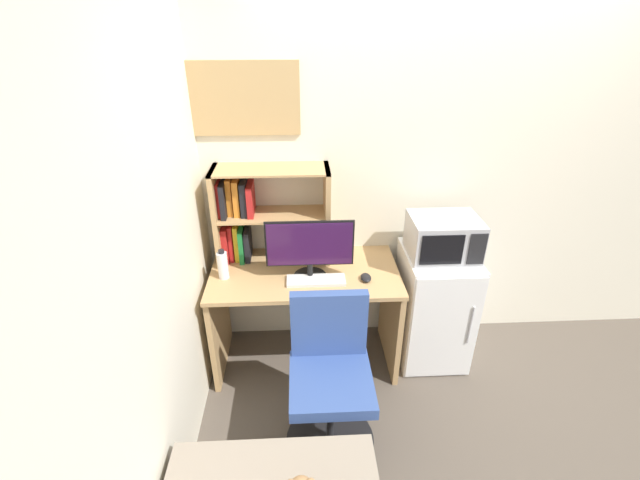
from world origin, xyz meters
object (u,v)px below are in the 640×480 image
monitor (310,248)px  microwave (443,237)px  computer_mouse (366,278)px  water_bottle (223,265)px  hutch_bookshelf (254,213)px  wall_corkboard (235,99)px  keyboard (316,280)px  desk_chair (330,384)px  mini_fridge (433,306)px

monitor → microwave: 0.89m
computer_mouse → microwave: 0.58m
water_bottle → computer_mouse: bearing=-4.6°
monitor → microwave: size_ratio=1.25×
computer_mouse → microwave: bearing=16.5°
hutch_bookshelf → wall_corkboard: size_ratio=0.96×
monitor → keyboard: 0.22m
monitor → desk_chair: 0.82m
hutch_bookshelf → monitor: bearing=-37.4°
water_bottle → microwave: microwave is taller
hutch_bookshelf → water_bottle: hutch_bookshelf is taller
computer_mouse → water_bottle: bearing=175.4°
mini_fridge → wall_corkboard: bearing=167.7°
keyboard → computer_mouse: (0.32, 0.01, 0.01)m
hutch_bookshelf → keyboard: size_ratio=2.02×
water_bottle → desk_chair: 0.99m
monitor → keyboard: (0.04, -0.06, -0.21)m
mini_fridge → wall_corkboard: wall_corkboard is taller
monitor → wall_corkboard: 1.02m
monitor → microwave: bearing=6.9°
hutch_bookshelf → computer_mouse: (0.72, -0.32, -0.32)m
computer_mouse → wall_corkboard: size_ratio=0.13×
mini_fridge → wall_corkboard: 1.94m
wall_corkboard → mini_fridge: bearing=-12.3°
mini_fridge → keyboard: bearing=-169.4°
monitor → computer_mouse: 0.41m
keyboard → wall_corkboard: 1.23m
keyboard → mini_fridge: mini_fridge is taller
water_bottle → wall_corkboard: bearing=71.7°
computer_mouse → keyboard: bearing=-178.8°
microwave → hutch_bookshelf: bearing=172.3°
computer_mouse → microwave: microwave is taller
monitor → water_bottle: 0.57m
water_bottle → hutch_bookshelf: bearing=51.9°
computer_mouse → microwave: size_ratio=0.23×
mini_fridge → desk_chair: desk_chair is taller
hutch_bookshelf → wall_corkboard: (-0.08, 0.12, 0.71)m
mini_fridge → computer_mouse: bearing=-163.8°
water_bottle → microwave: (1.44, 0.08, 0.12)m
hutch_bookshelf → computer_mouse: 0.85m
mini_fridge → hutch_bookshelf: bearing=172.2°
computer_mouse → water_bottle: water_bottle is taller
hutch_bookshelf → mini_fridge: size_ratio=0.89×
desk_chair → wall_corkboard: (-0.53, 0.98, 1.40)m
water_bottle → mini_fridge: water_bottle is taller
monitor → keyboard: size_ratio=1.49×
mini_fridge → microwave: size_ratio=1.90×
monitor → mini_fridge: 1.05m
keyboard → water_bottle: (-0.59, 0.08, 0.08)m
keyboard → mini_fridge: (0.85, 0.16, -0.35)m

